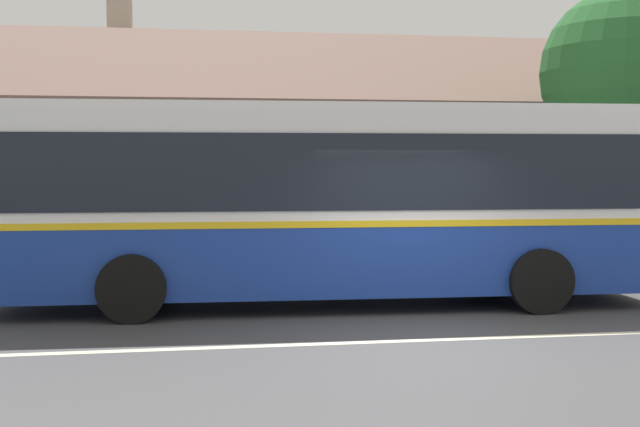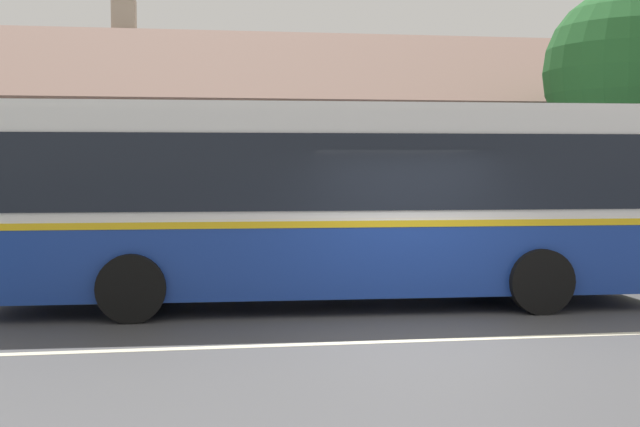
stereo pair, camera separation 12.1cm
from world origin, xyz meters
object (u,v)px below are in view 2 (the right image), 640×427
(bench_down_street, at_px, (153,251))
(bus_stop_sign, at_px, (634,196))
(transit_bus, at_px, (321,198))
(street_tree_primary, at_px, (630,72))

(bench_down_street, distance_m, bus_stop_sign, 9.66)
(transit_bus, height_order, street_tree_primary, street_tree_primary)
(bench_down_street, height_order, bus_stop_sign, bus_stop_sign)
(transit_bus, distance_m, bench_down_street, 4.36)
(street_tree_primary, xyz_separation_m, bus_stop_sign, (-0.96, -2.00, -2.68))
(transit_bus, distance_m, bus_stop_sign, 6.98)
(transit_bus, bearing_deg, bus_stop_sign, 17.44)
(transit_bus, relative_size, street_tree_primary, 1.70)
(transit_bus, relative_size, bus_stop_sign, 4.43)
(bench_down_street, relative_size, bus_stop_sign, 0.72)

